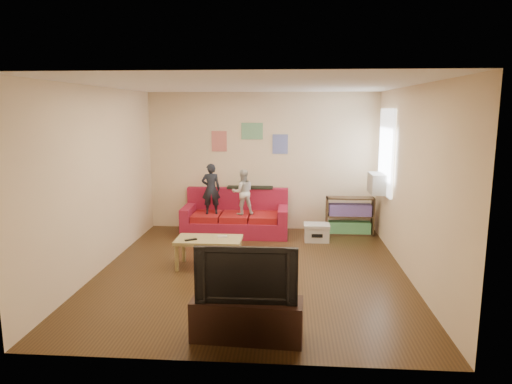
# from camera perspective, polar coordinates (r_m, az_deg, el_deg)

# --- Properties ---
(room_shell) EXTENTS (4.52, 5.02, 2.72)m
(room_shell) POSITION_cam_1_polar(r_m,az_deg,el_deg) (6.55, -0.51, 1.33)
(room_shell) COLOR #422C15
(room_shell) RESTS_ON ground
(sofa) EXTENTS (1.99, 0.91, 0.88)m
(sofa) POSITION_cam_1_polar(r_m,az_deg,el_deg) (8.82, -2.50, -3.32)
(sofa) COLOR maroon
(sofa) RESTS_ON ground
(child_a) EXTENTS (0.38, 0.28, 0.96)m
(child_a) POSITION_cam_1_polar(r_m,az_deg,el_deg) (8.60, -5.65, 0.39)
(child_a) COLOR black
(child_a) RESTS_ON sofa
(child_b) EXTENTS (0.49, 0.42, 0.85)m
(child_b) POSITION_cam_1_polar(r_m,az_deg,el_deg) (8.53, -1.67, -0.02)
(child_b) COLOR silver
(child_b) RESTS_ON sofa
(coffee_table) EXTENTS (0.99, 0.55, 0.45)m
(coffee_table) POSITION_cam_1_polar(r_m,az_deg,el_deg) (6.98, -5.91, -6.29)
(coffee_table) COLOR tan
(coffee_table) RESTS_ON ground
(remote) EXTENTS (0.18, 0.13, 0.02)m
(remote) POSITION_cam_1_polar(r_m,az_deg,el_deg) (6.90, -8.15, -5.92)
(remote) COLOR black
(remote) RESTS_ON coffee_table
(game_controller) EXTENTS (0.15, 0.08, 0.03)m
(game_controller) POSITION_cam_1_polar(r_m,az_deg,el_deg) (6.98, -4.22, -5.61)
(game_controller) COLOR white
(game_controller) RESTS_ON coffee_table
(bookshelf) EXTENTS (0.90, 0.27, 0.72)m
(bookshelf) POSITION_cam_1_polar(r_m,az_deg,el_deg) (8.93, 11.62, -3.17)
(bookshelf) COLOR #493723
(bookshelf) RESTS_ON ground
(window) EXTENTS (0.04, 1.08, 1.48)m
(window) POSITION_cam_1_polar(r_m,az_deg,el_deg) (8.30, 15.97, 4.86)
(window) COLOR white
(window) RESTS_ON room_shell
(ac_unit) EXTENTS (0.28, 0.55, 0.35)m
(ac_unit) POSITION_cam_1_polar(r_m,az_deg,el_deg) (8.35, 14.97, 1.06)
(ac_unit) COLOR #B7B2A3
(ac_unit) RESTS_ON window
(artwork_left) EXTENTS (0.30, 0.01, 0.40)m
(artwork_left) POSITION_cam_1_polar(r_m,az_deg,el_deg) (9.06, -4.62, 6.34)
(artwork_left) COLOR #D87266
(artwork_left) RESTS_ON room_shell
(artwork_center) EXTENTS (0.42, 0.01, 0.32)m
(artwork_center) POSITION_cam_1_polar(r_m,az_deg,el_deg) (8.97, -0.49, 7.62)
(artwork_center) COLOR #72B27F
(artwork_center) RESTS_ON room_shell
(artwork_right) EXTENTS (0.30, 0.01, 0.38)m
(artwork_right) POSITION_cam_1_polar(r_m,az_deg,el_deg) (8.96, 3.04, 6.00)
(artwork_right) COLOR #727FCC
(artwork_right) RESTS_ON room_shell
(file_box) EXTENTS (0.46, 0.35, 0.32)m
(file_box) POSITION_cam_1_polar(r_m,az_deg,el_deg) (8.41, 7.58, -5.02)
(file_box) COLOR beige
(file_box) RESTS_ON ground
(tv_stand) EXTENTS (1.17, 0.45, 0.43)m
(tv_stand) POSITION_cam_1_polar(r_m,az_deg,el_deg) (4.93, -1.14, -15.62)
(tv_stand) COLOR black
(tv_stand) RESTS_ON ground
(television) EXTENTS (1.04, 0.15, 0.60)m
(television) POSITION_cam_1_polar(r_m,az_deg,el_deg) (4.73, -1.16, -9.98)
(television) COLOR black
(television) RESTS_ON tv_stand
(tissue) EXTENTS (0.12, 0.12, 0.09)m
(tissue) POSITION_cam_1_polar(r_m,az_deg,el_deg) (7.50, 0.91, -7.75)
(tissue) COLOR white
(tissue) RESTS_ON ground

